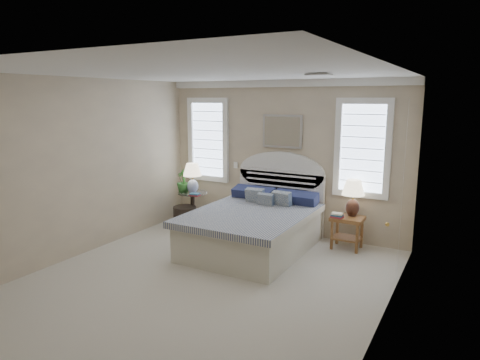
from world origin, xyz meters
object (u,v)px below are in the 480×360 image
object	(u,v)px
lamp_left	(192,175)
side_table_left	(193,205)
bed	(255,225)
lamp_right	(353,194)
floor_pot	(185,217)
nightstand_right	(347,226)

from	to	relation	value
lamp_left	side_table_left	bearing A→B (deg)	134.94
bed	lamp_right	bearing A→B (deg)	30.89
bed	lamp_left	xyz separation A→B (m)	(-1.62, 0.56, 0.59)
lamp_left	lamp_right	xyz separation A→B (m)	(2.96, 0.24, -0.09)
side_table_left	floor_pot	distance (m)	0.28
bed	side_table_left	distance (m)	1.75
floor_pot	lamp_right	size ratio (longest dim) A/B	0.72
floor_pot	bed	bearing A→B (deg)	-12.93
floor_pot	lamp_left	bearing A→B (deg)	67.25
side_table_left	lamp_left	distance (m)	0.59
floor_pot	lamp_right	distance (m)	3.14
nightstand_right	lamp_left	world-z (taller)	lamp_left
bed	side_table_left	size ratio (longest dim) A/B	3.61
bed	side_table_left	bearing A→B (deg)	160.26
side_table_left	lamp_right	bearing A→B (deg)	4.01
bed	lamp_left	size ratio (longest dim) A/B	3.99
bed	lamp_left	world-z (taller)	bed
nightstand_right	floor_pot	size ratio (longest dim) A/B	1.23
floor_pot	lamp_left	xyz separation A→B (m)	(0.07, 0.17, 0.78)
nightstand_right	side_table_left	bearing A→B (deg)	-178.06
bed	nightstand_right	size ratio (longest dim) A/B	4.29
side_table_left	nightstand_right	distance (m)	2.95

